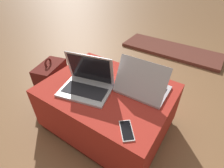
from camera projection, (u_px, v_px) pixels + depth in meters
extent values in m
plane|color=olive|center=(108.00, 124.00, 1.53)|extent=(14.00, 14.00, 0.00)
cube|color=maroon|center=(108.00, 122.00, 1.51)|extent=(0.89, 0.68, 0.05)
cube|color=#B22D23|center=(108.00, 105.00, 1.39)|extent=(0.93, 0.71, 0.36)
cube|color=silver|center=(85.00, 91.00, 1.24)|extent=(0.40, 0.32, 0.02)
cube|color=#232328|center=(85.00, 90.00, 1.23)|extent=(0.33, 0.20, 0.00)
cube|color=silver|center=(90.00, 69.00, 1.23)|extent=(0.35, 0.13, 0.24)
cube|color=black|center=(90.00, 69.00, 1.23)|extent=(0.31, 0.11, 0.21)
cube|color=silver|center=(143.00, 89.00, 1.26)|extent=(0.35, 0.27, 0.02)
cube|color=#232328|center=(143.00, 87.00, 1.25)|extent=(0.31, 0.15, 0.00)
cube|color=silver|center=(140.00, 80.00, 1.13)|extent=(0.35, 0.13, 0.24)
cube|color=#B23D93|center=(141.00, 80.00, 1.14)|extent=(0.31, 0.11, 0.21)
cube|color=white|center=(127.00, 131.00, 0.97)|extent=(0.14, 0.15, 0.01)
cube|color=black|center=(127.00, 130.00, 0.97)|extent=(0.13, 0.14, 0.00)
cube|color=#5B1E19|center=(53.00, 84.00, 1.65)|extent=(0.25, 0.33, 0.41)
cube|color=#4E1A15|center=(46.00, 88.00, 1.73)|extent=(0.12, 0.25, 0.19)
torus|color=#5B1E19|center=(48.00, 63.00, 1.51)|extent=(0.04, 0.09, 0.09)
cube|color=brown|center=(171.00, 50.00, 2.61)|extent=(1.40, 0.50, 0.04)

